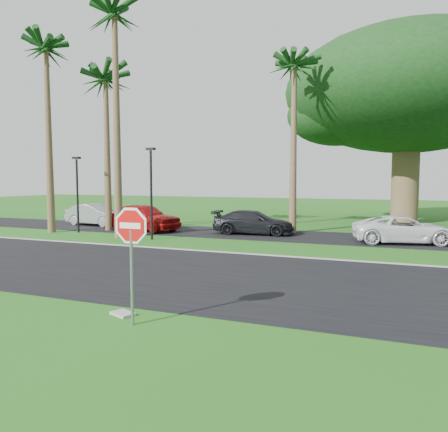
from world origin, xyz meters
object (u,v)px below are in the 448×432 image
(car_minivan, at_px, (404,230))
(car_red, at_px, (144,217))
(car_silver, at_px, (96,215))
(car_dark, at_px, (253,223))
(stop_sign_near, at_px, (131,241))

(car_minivan, bearing_deg, car_red, 76.93)
(car_silver, distance_m, car_dark, 11.10)
(car_red, bearing_deg, stop_sign_near, -137.18)
(car_dark, distance_m, car_minivan, 7.80)
(stop_sign_near, bearing_deg, car_dark, 98.67)
(car_red, height_order, car_minivan, car_red)
(stop_sign_near, relative_size, car_silver, 0.61)
(stop_sign_near, height_order, car_minivan, stop_sign_near)
(car_red, xyz_separation_m, car_minivan, (14.36, 0.13, -0.15))
(stop_sign_near, distance_m, car_dark, 15.65)
(car_red, bearing_deg, car_minivan, -78.08)
(car_red, relative_size, car_dark, 1.05)
(stop_sign_near, xyz_separation_m, car_dark, (-2.35, 15.43, -1.12))
(stop_sign_near, bearing_deg, car_minivan, 69.88)
(car_silver, xyz_separation_m, car_red, (4.49, -1.28, 0.10))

